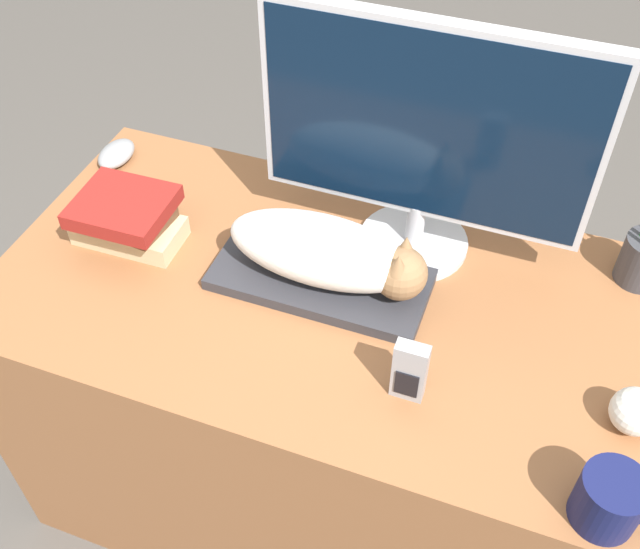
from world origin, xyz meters
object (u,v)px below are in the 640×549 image
coffee_mug (611,500)px  baseball (635,411)px  keyboard (321,279)px  cat (332,253)px  phone (410,371)px  computer_mouse (116,154)px  book_stack (126,218)px  monitor (426,136)px

coffee_mug → baseball: 0.18m
keyboard → baseball: size_ratio=5.20×
cat → phone: cat is taller
computer_mouse → book_stack: size_ratio=0.50×
keyboard → book_stack: (-0.40, -0.02, 0.04)m
computer_mouse → phone: size_ratio=0.88×
cat → keyboard: bearing=-180.0°
keyboard → cat: bearing=0.0°
phone → computer_mouse: bearing=153.7°
cat → coffee_mug: cat is taller
baseball → phone: 0.36m
keyboard → computer_mouse: computer_mouse is taller
coffee_mug → keyboard: bearing=151.5°
phone → baseball: bearing=10.3°
coffee_mug → book_stack: 1.00m
computer_mouse → book_stack: book_stack is taller
computer_mouse → phone: 0.88m
computer_mouse → coffee_mug: (1.12, -0.50, 0.03)m
cat → monitor: (0.12, 0.16, 0.18)m
cat → baseball: cat is taller
keyboard → coffee_mug: bearing=-28.5°
book_stack → coffee_mug: bearing=-16.5°
monitor → baseball: (0.44, -0.29, -0.23)m
baseball → monitor: bearing=146.8°
cat → computer_mouse: cat is taller
computer_mouse → baseball: baseball is taller
monitor → baseball: 0.57m
cat → book_stack: size_ratio=1.77×
monitor → keyboard: bearing=-130.0°
book_stack → keyboard: bearing=2.3°
keyboard → monitor: 0.33m
coffee_mug → phone: size_ratio=1.06×
keyboard → baseball: bearing=-12.2°
coffee_mug → baseball: coffee_mug is taller
coffee_mug → cat: bearing=150.6°
coffee_mug → phone: bearing=161.3°
keyboard → baseball: (0.58, -0.12, 0.03)m
cat → monitor: size_ratio=0.62×
coffee_mug → phone: 0.35m
cat → baseball: 0.57m
computer_mouse → baseball: bearing=-15.9°
coffee_mug → baseball: (0.02, 0.18, -0.01)m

